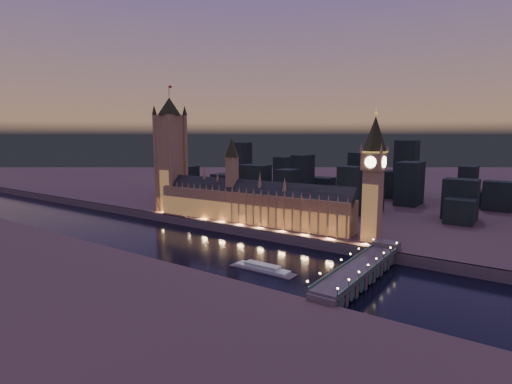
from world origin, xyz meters
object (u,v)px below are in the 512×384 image
Objects in this scene: palace_of_westminster at (248,202)px; elizabeth_tower at (374,168)px; victoria_tower at (171,149)px; river_boat at (262,268)px; westminster_bridge at (362,271)px.

elizabeth_tower is (116.50, 0.17, 37.73)m from palace_of_westminster.
elizabeth_tower is (218.00, -0.01, -9.14)m from victoria_tower.
river_boat is at bearing -116.41° from elizabeth_tower.
palace_of_westminster is at bearing 130.72° from river_boat.
palace_of_westminster is 1.79× the size of westminster_bridge.
elizabeth_tower is 89.16m from westminster_bridge.
palace_of_westminster is 111.80m from victoria_tower.
elizabeth_tower is 114.53m from river_boat.
westminster_bridge is 2.38× the size of river_boat.
palace_of_westminster is 150.25m from westminster_bridge.
river_boat is at bearing -26.12° from victoria_tower.
westminster_bridge is (235.32, -65.38, -67.24)m from victoria_tower.
elizabeth_tower is at bearing 0.08° from palace_of_westminster.
river_boat is (-60.00, -20.57, -4.44)m from westminster_bridge.
palace_of_westminster is at bearing -179.92° from elizabeth_tower.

